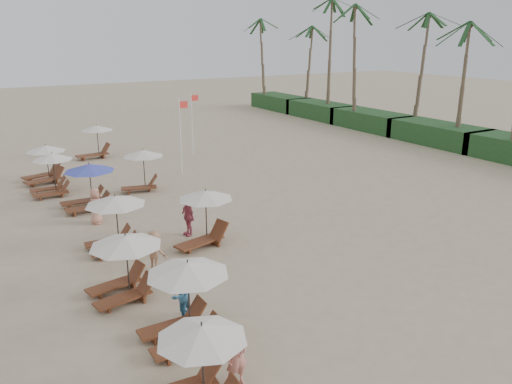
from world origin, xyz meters
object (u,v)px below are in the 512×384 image
lounger_station_4 (86,186)px  lounger_station_5 (50,174)px  lounger_station_0 (195,368)px  beachgoer_mid_a (180,295)px  lounger_station_6 (43,165)px  inland_station_1 (141,166)px  beachgoer_far_a (188,216)px  lounger_station_2 (121,265)px  beachgoer_mid_b (154,251)px  lounger_station_3 (113,220)px  inland_station_0 (203,215)px  flag_pole_near (181,133)px  inland_station_2 (94,140)px  beachgoer_near (237,356)px  beachgoer_far_b (96,206)px  lounger_station_1 (182,302)px

lounger_station_4 → lounger_station_5: (-1.10, 3.31, -0.01)m
lounger_station_0 → beachgoer_mid_a: size_ratio=1.52×
lounger_station_6 → inland_station_1: size_ratio=1.00×
inland_station_1 → beachgoer_mid_a: size_ratio=1.70×
lounger_station_4 → beachgoer_far_a: bearing=-62.9°
lounger_station_2 → beachgoer_mid_b: lounger_station_2 is taller
lounger_station_3 → beachgoer_far_a: size_ratio=1.48×
inland_station_0 → inland_station_1: 8.65m
lounger_station_0 → beachgoer_mid_a: 4.01m
beachgoer_mid_a → beachgoer_far_a: bearing=-149.5°
beachgoer_mid_b → flag_pole_near: bearing=-66.4°
lounger_station_4 → lounger_station_3: bearing=-92.7°
inland_station_2 → flag_pole_near: bearing=-62.8°
beachgoer_near → lounger_station_3: bearing=89.6°
inland_station_0 → beachgoer_far_b: inland_station_0 is taller
lounger_station_3 → flag_pole_near: (6.89, 9.56, 1.28)m
lounger_station_3 → inland_station_2: (3.32, 16.52, -0.00)m
lounger_station_1 → lounger_station_4: (0.39, 12.92, -0.08)m
inland_station_1 → flag_pole_near: bearing=33.7°
inland_station_2 → inland_station_1: bearing=-88.1°
lounger_station_4 → lounger_station_6: bearing=99.4°
beachgoer_mid_b → beachgoer_far_b: size_ratio=0.91×
beachgoer_far_a → inland_station_2: bearing=175.8°
beachgoer_mid_b → beachgoer_near: bearing=136.7°
lounger_station_4 → lounger_station_5: bearing=108.5°
lounger_station_2 → inland_station_2: size_ratio=0.89×
lounger_station_5 → inland_station_2: bearing=61.1°
lounger_station_1 → beachgoer_mid_a: bearing=70.8°
lounger_station_5 → beachgoer_mid_b: bearing=-82.0°
lounger_station_3 → inland_station_1: lounger_station_3 is taller
beachgoer_mid_b → inland_station_2: bearing=-47.1°
lounger_station_4 → lounger_station_6: size_ratio=1.01×
lounger_station_2 → beachgoer_near: lounger_station_2 is taller
lounger_station_5 → beachgoer_mid_b: size_ratio=1.57×
inland_station_0 → inland_station_2: 17.79m
lounger_station_5 → beachgoer_mid_a: 15.07m
lounger_station_3 → inland_station_0: size_ratio=0.88×
beachgoer_far_b → flag_pole_near: size_ratio=0.36×
inland_station_1 → beachgoer_near: (-3.33, -16.97, -0.58)m
beachgoer_far_a → beachgoer_far_b: 4.56m
lounger_station_3 → flag_pole_near: 11.85m
lounger_station_0 → beachgoer_mid_b: (1.68, 7.35, -0.33)m
lounger_station_1 → beachgoer_mid_a: size_ratio=1.62×
beachgoer_far_a → beachgoer_far_b: size_ratio=1.01×
lounger_station_1 → inland_station_2: 23.99m
lounger_station_2 → lounger_station_5: (-0.03, 12.85, 0.01)m
beachgoer_near → lounger_station_4: bearing=88.0°
lounger_station_1 → beachgoer_far_b: (0.27, 10.68, -0.40)m
lounger_station_1 → lounger_station_4: 12.93m
lounger_station_0 → beachgoer_far_a: 10.68m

